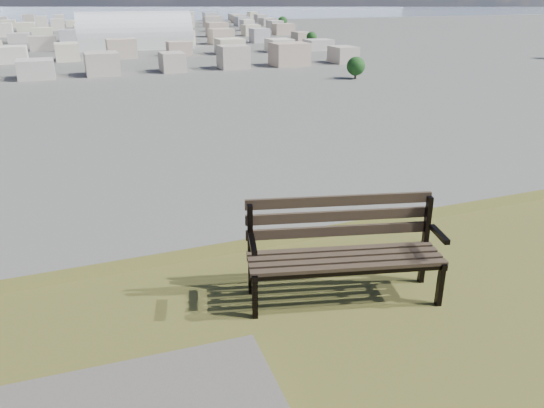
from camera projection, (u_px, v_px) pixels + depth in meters
name	position (u px, v px, depth m)	size (l,w,h in m)	color
park_bench	(343.00, 244.00, 5.31)	(2.02, 1.08, 1.01)	#3A2E21
arena	(135.00, 37.00, 275.02)	(58.34, 27.70, 24.02)	silver
city_blocks	(61.00, 30.00, 352.47)	(395.00, 361.00, 7.00)	beige
city_trees	(10.00, 38.00, 277.89)	(406.52, 387.20, 9.98)	#39271C
bay_water	(55.00, 11.00, 790.70)	(2400.00, 700.00, 0.12)	#9CACC7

